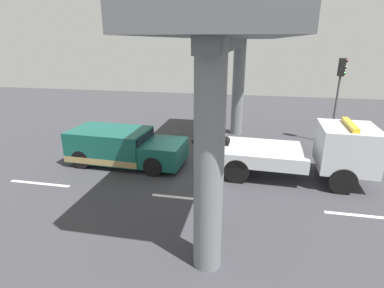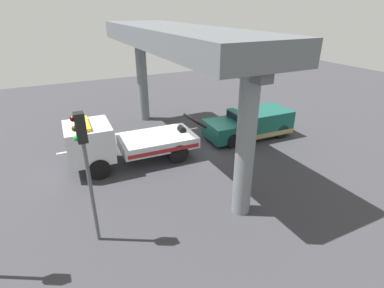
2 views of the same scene
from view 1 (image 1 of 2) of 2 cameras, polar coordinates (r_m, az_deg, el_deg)
name	(u,v)px [view 1 (image 1 of 2)]	position (r m, az deg, el deg)	size (l,w,h in m)	color
ground_plane	(200,170)	(13.49, 1.43, -4.95)	(60.00, 40.00, 0.10)	#38383D
lane_stripe_west	(40,183)	(13.60, -26.74, -6.65)	(2.60, 0.16, 0.01)	silver
lane_stripe_mid	(187,198)	(11.11, -1.03, -10.16)	(2.60, 0.16, 0.01)	silver
lane_stripe_east	(367,216)	(11.58, 30.10, -11.68)	(2.60, 0.16, 0.01)	silver
tow_truck_white	(307,151)	(13.03, 20.91, -1.19)	(7.30, 2.64, 2.46)	silver
towed_van_green	(122,147)	(14.21, -13.02, -0.59)	(5.28, 2.40, 1.58)	#145147
overpass_structure	(233,35)	(12.19, 7.75, 19.72)	(3.60, 13.73, 6.42)	slate
traffic_light_near	(340,83)	(17.86, 26.06, 10.31)	(0.39, 0.32, 4.56)	#515456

